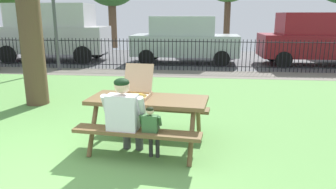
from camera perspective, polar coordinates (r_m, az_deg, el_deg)
The scene contains 11 objects.
ground at distance 6.03m, azimuth -11.53°, elevation -5.69°, with size 28.00×12.34×0.02m, color #659C50.
cobblestone_walkway at distance 11.19m, azimuth -3.14°, elevation 3.84°, with size 28.00×1.40×0.01m, color slate.
street_asphalt at distance 15.06m, azimuth -0.71°, elevation 6.55°, with size 28.00×6.52×0.01m, color #515154.
picnic_table_foreground at distance 4.89m, azimuth -3.63°, elevation -2.62°, with size 1.94×1.65×0.79m.
pizza_box_open at distance 4.94m, azimuth -5.84°, elevation 0.67°, with size 0.51×0.62×0.48m.
adult_at_table at distance 4.48m, azimuth -7.76°, elevation -3.55°, with size 0.63×0.62×1.19m.
child_at_table at distance 4.39m, azimuth -3.00°, elevation -6.00°, with size 0.31×0.31×0.81m.
iron_fence_streetside at distance 11.78m, azimuth -2.63°, elevation 7.27°, with size 19.77×0.03×1.15m.
parked_car_left at distance 14.91m, azimuth -20.05°, elevation 10.69°, with size 4.78×2.23×2.46m.
parked_car_center at distance 13.46m, azimuth 3.00°, elevation 9.94°, with size 4.43×1.96×1.94m.
parked_car_right at distance 14.22m, azimuth 25.64°, elevation 9.18°, with size 4.64×2.03×2.08m.
Camera 1 is at (1.79, -3.21, 2.02)m, focal length 33.83 mm.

